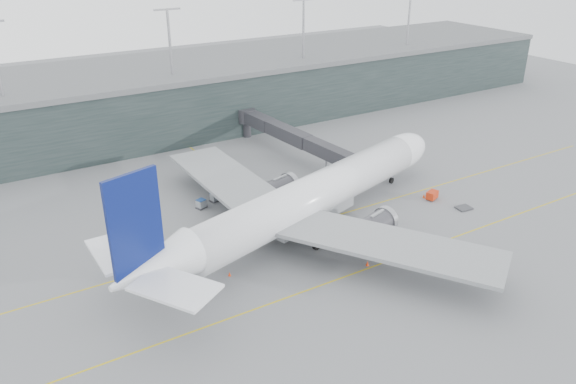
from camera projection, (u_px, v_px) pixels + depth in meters
ground at (256, 226)px, 93.24m from camera, size 320.00×320.00×0.00m
taxiline_a at (268, 236)px, 90.14m from camera, size 160.00×0.25×0.02m
taxiline_b at (324, 284)px, 77.75m from camera, size 160.00×0.25×0.02m
taxiline_lead_main at (230, 178)px, 111.08m from camera, size 0.25×60.00×0.02m
terminal at (141, 100)px, 134.93m from camera, size 240.00×36.00×29.00m
main_aircraft at (311, 197)px, 90.21m from camera, size 69.52×63.93×19.86m
jet_bridge at (286, 132)px, 120.90m from camera, size 7.30×44.64×6.79m
gse_cart at (432, 195)px, 102.02m from camera, size 2.65×2.14×1.57m
baggage_dolly at (464, 208)px, 98.84m from camera, size 2.82×2.34×0.26m
uld_a at (201, 204)px, 98.78m from camera, size 2.12×1.91×1.60m
uld_b at (215, 197)px, 101.33m from camera, size 2.00×1.73×1.60m
uld_c at (227, 197)px, 100.95m from camera, size 2.51×2.28×1.86m
cone_nose at (424, 196)px, 102.84m from camera, size 0.45×0.45×0.72m
cone_wing_stbd at (367, 263)px, 81.92m from camera, size 0.47×0.47×0.75m
cone_wing_port at (269, 189)px, 105.56m from camera, size 0.41×0.41×0.66m
cone_tail at (230, 274)px, 79.51m from camera, size 0.39×0.39×0.62m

